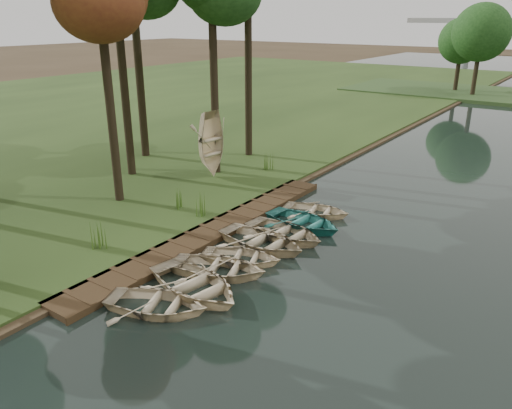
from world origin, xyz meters
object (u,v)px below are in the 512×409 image
Objects in this scene: rowboat_2 at (218,266)px; stored_rowboat at (212,170)px; boardwalk at (213,232)px; rowboat_0 at (157,301)px; rowboat_1 at (195,282)px.

rowboat_2 is 11.38m from stored_rowboat.
rowboat_2 reaches higher than boardwalk.
rowboat_0 is (2.46, -5.82, 0.26)m from boardwalk.
rowboat_1 reaches higher than rowboat_2.
rowboat_1 is 1.11× the size of rowboat_2.
rowboat_0 is 0.95× the size of rowboat_2.
rowboat_1 is at bearing -138.18° from stored_rowboat.
stored_rowboat is at bearing 47.73° from rowboat_1.
rowboat_1 is (2.71, -4.25, 0.32)m from boardwalk.
rowboat_2 is at bearing -22.92° from rowboat_0.
rowboat_1 is 1.05× the size of stored_rowboat.
stored_rowboat is (-7.62, 10.07, 0.23)m from rowboat_1.
rowboat_2 is at bearing -134.38° from stored_rowboat.
rowboat_0 is 3.04m from rowboat_2.
boardwalk is 5.05m from rowboat_1.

